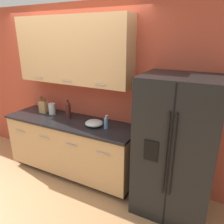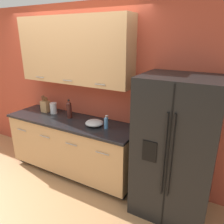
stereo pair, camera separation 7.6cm
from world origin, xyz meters
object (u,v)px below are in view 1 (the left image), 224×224
refrigerator (176,148)px  soap_dispenser (106,123)px  mixing_bowl (94,123)px  knife_block (44,107)px  steel_canister (52,109)px  wine_bottle (68,110)px

refrigerator → soap_dispenser: refrigerator is taller
soap_dispenser → mixing_bowl: size_ratio=0.77×
knife_block → steel_canister: size_ratio=1.43×
refrigerator → wine_bottle: bearing=176.4°
knife_block → soap_dispenser: size_ratio=1.41×
refrigerator → mixing_bowl: refrigerator is taller
wine_bottle → steel_canister: bearing=174.5°
steel_canister → mixing_bowl: size_ratio=0.76×
knife_block → mixing_bowl: knife_block is taller
knife_block → wine_bottle: bearing=-3.2°
wine_bottle → mixing_bowl: size_ratio=1.15×
refrigerator → steel_canister: refrigerator is taller
wine_bottle → steel_canister: 0.37m
soap_dispenser → mixing_bowl: (-0.20, 0.00, -0.04)m
soap_dispenser → refrigerator: bearing=-1.4°
knife_block → refrigerator: bearing=-3.5°
mixing_bowl → wine_bottle: bearing=171.5°
knife_block → mixing_bowl: size_ratio=1.08×
refrigerator → wine_bottle: 1.70m
wine_bottle → refrigerator: bearing=-3.6°
refrigerator → steel_canister: size_ratio=8.89×
soap_dispenser → mixing_bowl: soap_dispenser is taller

